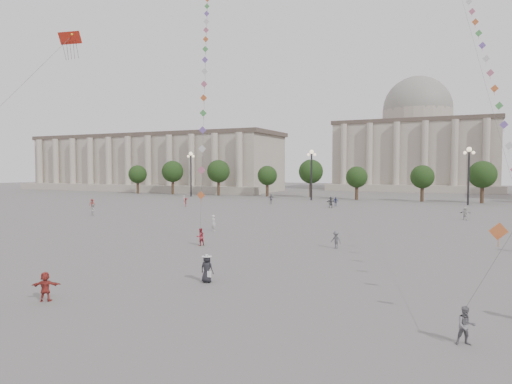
% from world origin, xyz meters
% --- Properties ---
extents(ground, '(360.00, 360.00, 0.00)m').
position_xyz_m(ground, '(0.00, 0.00, 0.00)').
color(ground, '#5C5956').
rests_on(ground, ground).
extents(hall_west, '(84.00, 26.22, 17.20)m').
position_xyz_m(hall_west, '(-75.00, 93.89, 8.43)').
color(hall_west, '#ABA28F').
rests_on(hall_west, ground).
extents(hall_central, '(48.30, 34.30, 35.50)m').
position_xyz_m(hall_central, '(0.00, 129.22, 14.23)').
color(hall_central, '#ABA28F').
rests_on(hall_central, ground).
extents(tree_row, '(137.12, 5.12, 8.00)m').
position_xyz_m(tree_row, '(0.00, 78.00, 5.39)').
color(tree_row, '#34251A').
rests_on(tree_row, ground).
extents(lamp_post_far_west, '(2.00, 0.90, 10.65)m').
position_xyz_m(lamp_post_far_west, '(-45.00, 70.00, 7.35)').
color(lamp_post_far_west, '#262628').
rests_on(lamp_post_far_west, ground).
extents(lamp_post_mid_west, '(2.00, 0.90, 10.65)m').
position_xyz_m(lamp_post_mid_west, '(-15.00, 70.00, 7.35)').
color(lamp_post_mid_west, '#262628').
rests_on(lamp_post_mid_west, ground).
extents(lamp_post_mid_east, '(2.00, 0.90, 10.65)m').
position_xyz_m(lamp_post_mid_east, '(15.00, 70.00, 7.35)').
color(lamp_post_mid_east, '#262628').
rests_on(lamp_post_mid_east, ground).
extents(person_crowd_0, '(1.02, 0.79, 1.62)m').
position_xyz_m(person_crowd_0, '(-6.46, 57.67, 0.81)').
color(person_crowd_0, navy).
rests_on(person_crowd_0, ground).
extents(person_crowd_1, '(0.99, 1.02, 1.66)m').
position_xyz_m(person_crowd_1, '(-33.23, 26.72, 0.83)').
color(person_crowd_1, '#AFAEAB').
rests_on(person_crowd_1, ground).
extents(person_crowd_2, '(0.93, 1.18, 1.60)m').
position_xyz_m(person_crowd_2, '(-42.32, 35.68, 0.80)').
color(person_crowd_2, maroon).
rests_on(person_crowd_2, ground).
extents(person_crowd_4, '(1.48, 1.35, 1.64)m').
position_xyz_m(person_crowd_4, '(-7.54, 57.79, 0.82)').
color(person_crowd_4, silver).
rests_on(person_crowd_4, ground).
extents(person_crowd_6, '(1.09, 0.83, 1.49)m').
position_xyz_m(person_crowd_6, '(4.89, 15.52, 0.75)').
color(person_crowd_6, '#5A5A5E').
rests_on(person_crowd_6, ground).
extents(person_crowd_7, '(1.65, 1.07, 1.70)m').
position_xyz_m(person_crowd_7, '(14.68, 43.41, 0.85)').
color(person_crowd_7, silver).
rests_on(person_crowd_7, ground).
extents(person_crowd_10, '(0.46, 0.63, 1.59)m').
position_xyz_m(person_crowd_10, '(-34.70, 51.74, 0.80)').
color(person_crowd_10, '#ADADA9').
rests_on(person_crowd_10, ground).
extents(person_crowd_12, '(1.84, 0.84, 1.91)m').
position_xyz_m(person_crowd_12, '(-6.28, 53.97, 0.96)').
color(person_crowd_12, '#5B5C60').
rests_on(person_crowd_12, ground).
extents(person_crowd_13, '(0.75, 0.64, 1.74)m').
position_xyz_m(person_crowd_13, '(-9.88, 20.42, 0.87)').
color(person_crowd_13, silver).
rests_on(person_crowd_13, ground).
extents(person_crowd_16, '(1.21, 0.83, 1.90)m').
position_xyz_m(person_crowd_16, '(-18.95, 57.53, 0.95)').
color(person_crowd_16, slate).
rests_on(person_crowd_16, ground).
extents(person_crowd_17, '(1.06, 1.18, 1.59)m').
position_xyz_m(person_crowd_17, '(-30.03, 45.37, 0.80)').
color(person_crowd_17, maroon).
rests_on(person_crowd_17, ground).
extents(tourist_2, '(1.43, 1.12, 1.52)m').
position_xyz_m(tourist_2, '(-4.53, -5.68, 0.76)').
color(tourist_2, '#9B312A').
rests_on(tourist_2, ground).
extents(kite_flyer_0, '(0.88, 0.93, 1.52)m').
position_xyz_m(kite_flyer_0, '(-6.31, 12.02, 0.76)').
color(kite_flyer_0, maroon).
rests_on(kite_flyer_0, ground).
extents(kite_flyer_2, '(0.87, 0.77, 1.49)m').
position_xyz_m(kite_flyer_2, '(14.93, -2.98, 0.75)').
color(kite_flyer_2, slate).
rests_on(kite_flyer_2, ground).
extents(hat_person, '(0.81, 0.60, 1.69)m').
position_xyz_m(hat_person, '(0.94, 1.08, 0.87)').
color(hat_person, black).
rests_on(hat_person, ground).
extents(dragon_kite, '(2.61, 8.15, 23.10)m').
position_xyz_m(dragon_kite, '(-18.25, 8.89, 17.72)').
color(dragon_kite, '#B12012').
rests_on(dragon_kite, ground).
extents(kite_train_west, '(21.32, 36.65, 61.56)m').
position_xyz_m(kite_train_west, '(-17.42, 31.68, 25.69)').
color(kite_train_west, '#3F3F3F').
rests_on(kite_train_west, ground).
extents(kite_train_mid, '(9.82, 37.94, 60.86)m').
position_xyz_m(kite_train_mid, '(14.36, 40.28, 26.82)').
color(kite_train_mid, '#3F3F3F').
rests_on(kite_train_mid, ground).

